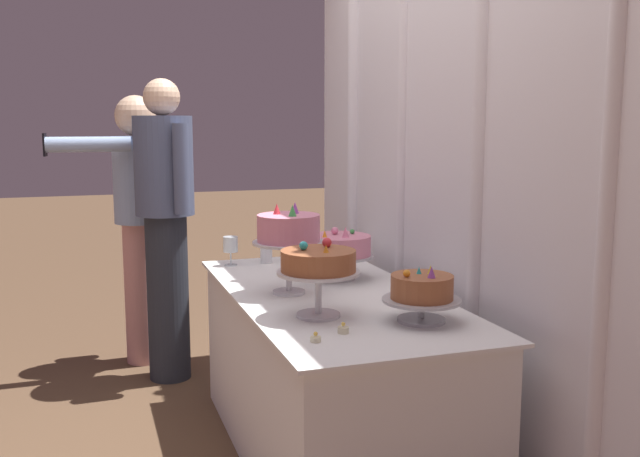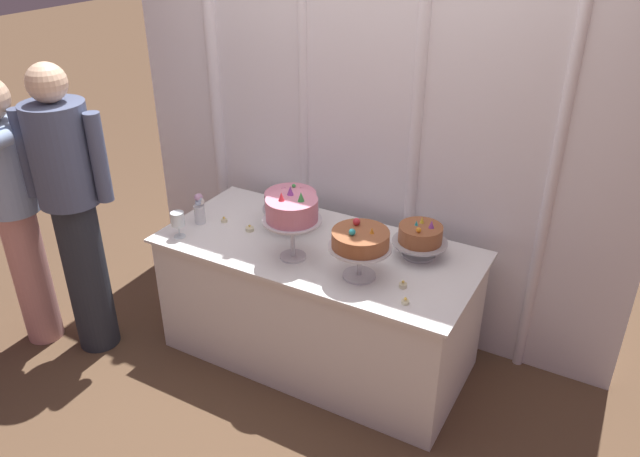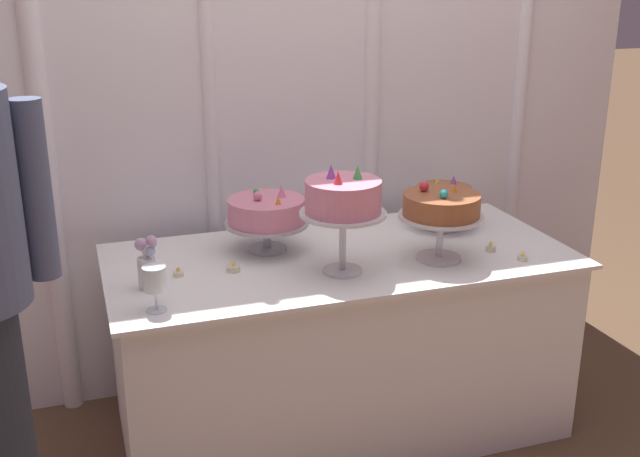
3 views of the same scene
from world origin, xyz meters
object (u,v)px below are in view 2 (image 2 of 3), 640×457
object	(u,v)px
cake_display_midleft	(292,212)
wine_glass	(178,220)
cake_display_midright	(360,242)
tealight_near_right	(403,285)
guest_girl_blue_dress	(11,201)
cake_display_rightmost	(420,236)
cake_table	(318,302)
tealight_near_left	(250,229)
cake_display_leftmost	(291,202)
flower_vase	(199,208)
tealight_far_right	(405,302)
guest_man_dark_suit	(72,204)
tealight_far_left	(224,220)

from	to	relation	value
cake_display_midleft	wine_glass	distance (m)	0.69
cake_display_midright	tealight_near_right	size ratio (longest dim) A/B	7.92
guest_girl_blue_dress	wine_glass	bearing A→B (deg)	25.02
cake_display_midright	wine_glass	size ratio (longest dim) A/B	2.10
cake_display_rightmost	tealight_near_right	distance (m)	0.33
cake_table	tealight_near_left	size ratio (longest dim) A/B	35.92
cake_display_leftmost	tealight_near_left	xyz separation A→B (m)	(-0.17, -0.17, -0.14)
cake_display_rightmost	flower_vase	size ratio (longest dim) A/B	1.48
cake_display_midleft	tealight_near_right	xyz separation A→B (m)	(0.60, 0.02, -0.25)
tealight_far_right	guest_man_dark_suit	size ratio (longest dim) A/B	0.02
cake_display_midleft	cake_display_midright	size ratio (longest dim) A/B	1.24
wine_glass	guest_man_dark_suit	bearing A→B (deg)	-151.97
cake_display_rightmost	flower_vase	xyz separation A→B (m)	(-1.22, -0.26, -0.02)
cake_display_leftmost	cake_display_midright	world-z (taller)	cake_display_midright
guest_man_dark_suit	wine_glass	bearing A→B (deg)	28.03
cake_display_midright	cake_table	bearing A→B (deg)	153.48
cake_table	guest_man_dark_suit	distance (m)	1.43
cake_table	wine_glass	size ratio (longest dim) A/B	11.69
cake_table	cake_display_midright	distance (m)	0.67
cake_display_leftmost	tealight_far_right	size ratio (longest dim) A/B	8.70
guest_man_dark_suit	guest_girl_blue_dress	world-z (taller)	guest_man_dark_suit
wine_glass	guest_man_dark_suit	world-z (taller)	guest_man_dark_suit
cake_display_leftmost	tealight_far_left	distance (m)	0.41
flower_vase	guest_girl_blue_dress	xyz separation A→B (m)	(-0.83, -0.57, 0.09)
cake_display_midleft	tealight_far_left	distance (m)	0.62
flower_vase	cake_display_leftmost	bearing A→B (deg)	25.69
wine_glass	tealight_near_left	xyz separation A→B (m)	(0.30, 0.24, -0.09)
tealight_near_left	tealight_far_left	bearing A→B (deg)	174.67
cake_display_midleft	cake_display_midright	world-z (taller)	cake_display_midleft
cake_display_midright	flower_vase	bearing A→B (deg)	176.30
cake_display_midright	tealight_far_right	bearing A→B (deg)	-20.20
cake_display_leftmost	cake_display_midright	distance (m)	0.64
tealight_far_right	cake_display_rightmost	bearing A→B (deg)	103.42
cake_display_midright	flower_vase	distance (m)	1.04
wine_glass	cake_display_midleft	bearing A→B (deg)	9.77
flower_vase	tealight_near_left	size ratio (longest dim) A/B	4.03
flower_vase	guest_girl_blue_dress	world-z (taller)	guest_girl_blue_dress
cake_display_leftmost	cake_display_midleft	size ratio (longest dim) A/B	0.82
cake_table	cake_display_midleft	distance (m)	0.65
tealight_far_left	cake_display_rightmost	bearing A→B (deg)	9.64
cake_display_midright	guest_girl_blue_dress	distance (m)	1.93
tealight_near_left	cake_display_rightmost	bearing A→B (deg)	12.65
cake_display_midright	cake_display_leftmost	bearing A→B (deg)	152.88
flower_vase	guest_man_dark_suit	bearing A→B (deg)	-137.64
cake_display_leftmost	tealight_far_right	bearing A→B (deg)	-24.89
cake_display_midright	guest_girl_blue_dress	size ratio (longest dim) A/B	0.19
tealight_near_left	tealight_far_right	size ratio (longest dim) A/B	1.32
wine_glass	guest_man_dark_suit	distance (m)	0.56
wine_glass	guest_girl_blue_dress	size ratio (longest dim) A/B	0.09
cake_table	cake_display_midright	size ratio (longest dim) A/B	5.56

